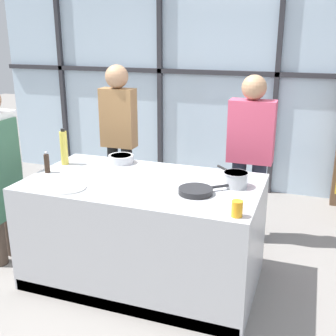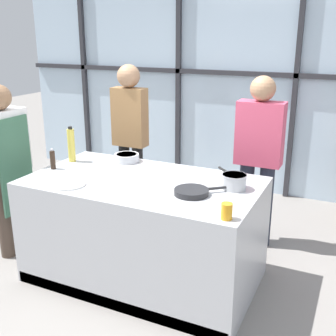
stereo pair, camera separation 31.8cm
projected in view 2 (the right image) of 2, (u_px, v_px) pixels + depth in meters
The scene contains 13 objects.
ground_plane at pixel (144, 276), 3.68m from camera, with size 18.00×18.00×0.00m, color gray.
back_window_wall at pixel (234, 84), 5.40m from camera, with size 6.40×0.10×2.80m.
demo_island at pixel (144, 230), 3.54m from camera, with size 1.88×1.05×0.89m.
chef at pixel (7, 162), 3.83m from camera, with size 0.23×0.45×1.61m.
spectator_far_left at pixel (130, 131), 4.53m from camera, with size 0.37×0.24×1.72m.
spectator_center_left at pixel (259, 153), 3.98m from camera, with size 0.43×0.23×1.66m.
frying_pan at pixel (192, 192), 3.10m from camera, with size 0.39×0.35×0.04m.
saucepan at pixel (234, 181), 3.20m from camera, with size 0.28×0.28×0.12m.
white_plate at pixel (69, 184), 3.30m from camera, with size 0.27×0.27×0.01m, color white.
mixing_bowl at pixel (127, 157), 3.89m from camera, with size 0.23×0.23×0.07m.
oil_bottle at pixel (71, 145), 3.86m from camera, with size 0.07×0.07×0.33m.
pepper_grinder at pixel (53, 160), 3.67m from camera, with size 0.04×0.04×0.19m.
juice_glass_near at pixel (227, 211), 2.68m from camera, with size 0.07×0.07×0.11m, color orange.
Camera 2 is at (1.55, -2.82, 2.03)m, focal length 45.00 mm.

